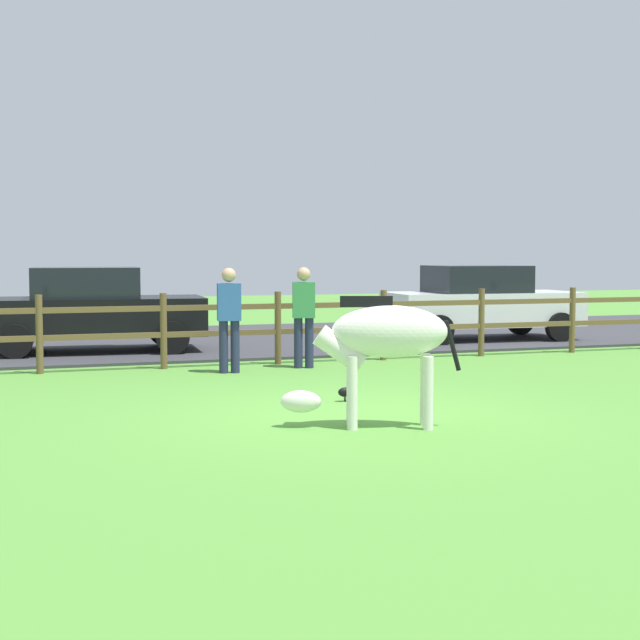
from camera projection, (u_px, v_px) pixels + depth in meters
name	position (u px, v px, depth m)	size (l,w,h in m)	color
ground_plane	(356.00, 415.00, 10.75)	(60.00, 60.00, 0.00)	#549338
parking_asphalt	(197.00, 341.00, 19.53)	(28.00, 7.40, 0.05)	#38383D
paddock_fence	(222.00, 324.00, 15.28)	(21.24, 0.11, 1.23)	brown
zebra	(382.00, 341.00, 9.90)	(1.87, 0.90, 1.41)	white
crow_on_grass	(346.00, 392.00, 11.69)	(0.21, 0.10, 0.20)	black
parked_car_black	(92.00, 309.00, 17.15)	(4.11, 2.11, 1.56)	black
parked_car_white	(481.00, 302.00, 19.56)	(4.08, 2.04, 1.56)	white
visitor_left_of_tree	(229.00, 315.00, 14.43)	(0.39, 0.27, 1.64)	#232847
visitor_right_of_tree	(304.00, 312.00, 15.07)	(0.41, 0.31, 1.64)	#232847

